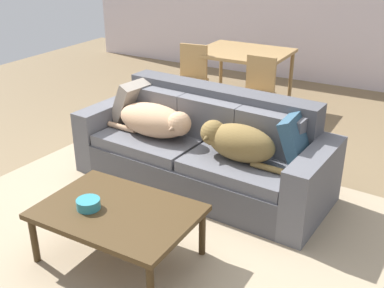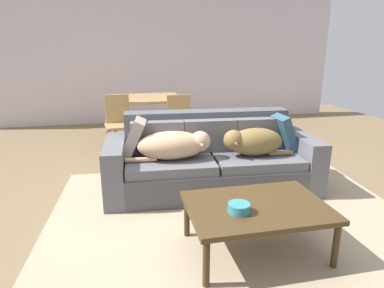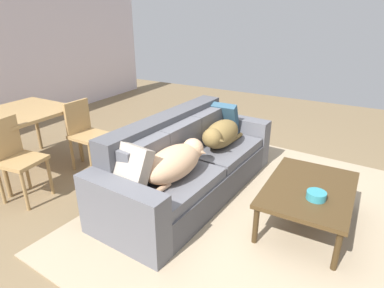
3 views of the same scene
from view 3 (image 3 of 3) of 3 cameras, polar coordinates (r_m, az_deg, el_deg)
The scene contains 12 objects.
ground_plane at distance 3.50m, azimuth 0.28°, elevation -10.67°, with size 10.00×10.00×0.00m, color #7B6547.
area_rug at distance 3.48m, azimuth 9.98°, elevation -11.16°, with size 3.46×2.73×0.01m, color tan.
couch at distance 3.59m, azimuth -0.88°, elevation -3.68°, with size 2.40×1.06×0.87m.
dog_on_left_cushion at distance 3.08m, azimuth -2.88°, elevation -3.09°, with size 0.91×0.41×0.30m.
dog_on_right_cushion at distance 3.73m, azimuth 5.04°, elevation 1.67°, with size 0.77×0.35×0.31m.
throw_pillow_by_left_arm at distance 2.89m, azimuth -11.43°, elevation -4.36°, with size 0.12×0.44×0.44m, color #AB9E8F.
throw_pillow_by_right_arm at distance 4.19m, azimuth 5.22°, elevation 4.53°, with size 0.10×0.43×0.43m, color #2E4F65.
coffee_table at distance 3.21m, azimuth 19.97°, elevation -7.81°, with size 1.09×0.76×0.41m.
bowl_on_coffee_table at distance 3.01m, azimuth 21.08°, elevation -8.48°, with size 0.17×0.17×0.07m, color teal.
dining_table at distance 4.49m, azimuth -28.47°, elevation 4.06°, with size 1.15×0.96×0.77m.
dining_chair_near_left at distance 3.86m, azimuth -28.70°, elevation -1.78°, with size 0.45×0.45×0.90m.
dining_chair_near_right at distance 4.32m, azimuth -18.31°, elevation 2.15°, with size 0.41×0.41×0.87m.
Camera 3 is at (-2.55, -1.43, 1.93)m, focal length 30.22 mm.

